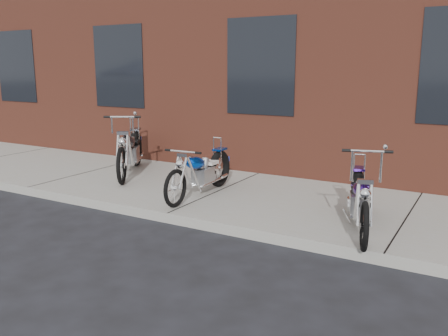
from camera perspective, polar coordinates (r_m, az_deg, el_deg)
The scene contains 5 objects.
ground at distance 6.88m, azimuth -6.83°, elevation -6.62°, with size 120.00×120.00×0.00m, color #26272E.
sidewalk at distance 8.06m, azimuth -0.47°, elevation -3.19°, with size 22.00×3.00×0.15m, color #999999.
chopper_purple at distance 6.29m, azimuth 16.10°, elevation -3.93°, with size 0.75×1.94×1.13m.
chopper_blue at distance 7.64m, azimuth -2.80°, elevation -0.67°, with size 0.49×2.01×0.87m.
chopper_third at distance 9.38m, azimuth -11.25°, elevation 1.88°, with size 1.31×2.06×1.19m.
Camera 1 is at (3.93, -5.21, 2.20)m, focal length 38.00 mm.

